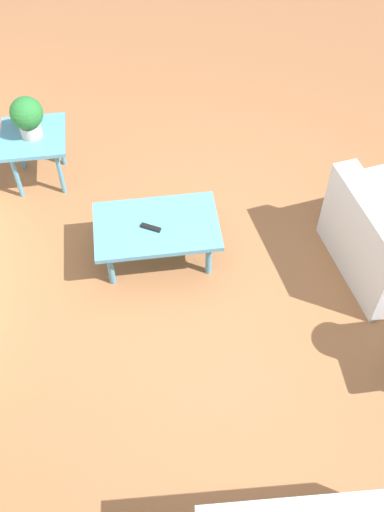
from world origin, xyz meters
TOP-DOWN VIEW (x-y plane):
  - ground_plane at (0.00, 0.00)m, footprint 14.00×14.00m
  - coffee_table at (0.44, -0.30)m, footprint 0.97×0.59m
  - side_table_plant at (1.39, -1.35)m, footprint 0.55×0.55m
  - potted_plant at (1.39, -1.35)m, footprint 0.27×0.27m
  - remote_control at (0.48, -0.27)m, footprint 0.16×0.11m

SIDE VIEW (x-z plane):
  - ground_plane at x=0.00m, z-range 0.00..0.00m
  - coffee_table at x=0.44m, z-range 0.16..0.57m
  - remote_control at x=0.48m, z-range 0.41..0.43m
  - side_table_plant at x=1.39m, z-range 0.19..0.71m
  - potted_plant at x=1.39m, z-range 0.54..0.92m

